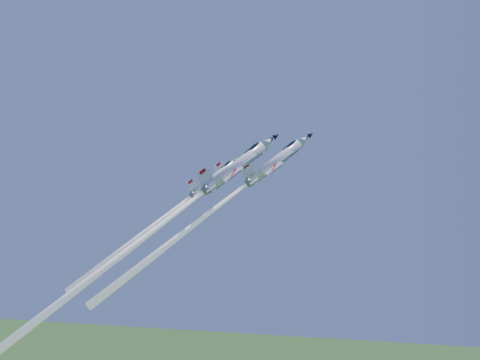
% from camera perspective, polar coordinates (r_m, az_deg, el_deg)
% --- Properties ---
extents(jet_lead, '(41.92, 18.36, 40.63)m').
position_cam_1_polar(jet_lead, '(111.31, -3.51, -3.70)').
color(jet_lead, white).
extents(jet_left, '(31.56, 14.02, 30.12)m').
position_cam_1_polar(jet_left, '(116.92, -4.32, -1.55)').
color(jet_left, white).
extents(jet_right, '(53.59, 23.07, 52.91)m').
position_cam_1_polar(jet_right, '(104.33, -11.95, -7.40)').
color(jet_right, white).
extents(jet_slot, '(32.83, 14.42, 31.74)m').
position_cam_1_polar(jet_slot, '(110.90, -8.38, -4.16)').
color(jet_slot, white).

